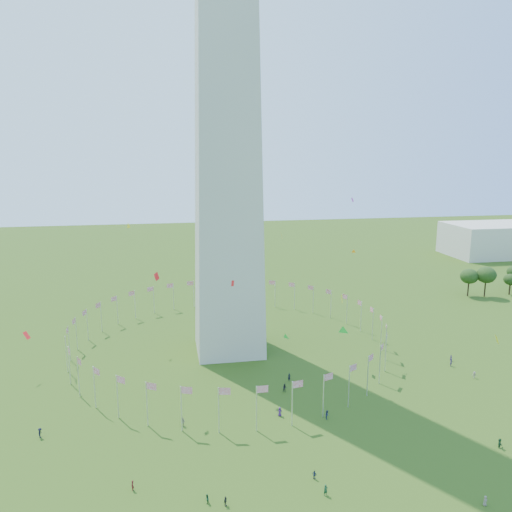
% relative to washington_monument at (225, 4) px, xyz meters
% --- Properties ---
extents(ground, '(600.00, 600.00, 0.00)m').
position_rel_washington_monument_xyz_m(ground, '(0.00, -50.00, -84.50)').
color(ground, '#28440F').
rests_on(ground, ground).
extents(washington_monument, '(16.80, 16.80, 169.00)m').
position_rel_washington_monument_xyz_m(washington_monument, '(0.00, 0.00, 0.00)').
color(washington_monument, beige).
rests_on(washington_monument, ground).
extents(flag_ring, '(80.24, 80.24, 9.00)m').
position_rel_washington_monument_xyz_m(flag_ring, '(-0.00, 0.00, -80.00)').
color(flag_ring, silver).
rests_on(flag_ring, ground).
extents(gov_building_east_a, '(50.00, 30.00, 16.00)m').
position_rel_washington_monument_xyz_m(gov_building_east_a, '(150.00, 100.00, -76.50)').
color(gov_building_east_a, beige).
rests_on(gov_building_east_a, ground).
extents(crowd, '(96.12, 63.42, 1.96)m').
position_rel_washington_monument_xyz_m(crowd, '(8.79, -47.77, -83.63)').
color(crowd, '#281745').
rests_on(crowd, ground).
extents(kites_aloft, '(90.74, 75.92, 30.31)m').
position_rel_washington_monument_xyz_m(kites_aloft, '(10.09, -24.75, -62.94)').
color(kites_aloft, green).
rests_on(kites_aloft, ground).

